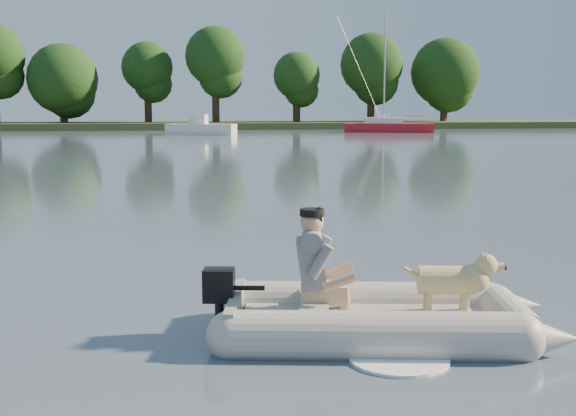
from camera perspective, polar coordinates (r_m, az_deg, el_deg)
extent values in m
plane|color=slate|center=(7.15, 1.56, -8.63)|extent=(160.00, 160.00, 0.00)
cube|color=#47512D|center=(68.74, -8.92, 6.44)|extent=(160.00, 12.00, 0.70)
cylinder|color=#332316|center=(68.57, -17.29, 7.20)|extent=(0.70, 0.70, 2.94)
sphere|color=#23501A|center=(68.61, -17.40, 9.72)|extent=(6.27, 6.27, 6.27)
cylinder|color=#332316|center=(68.67, -10.99, 7.72)|extent=(0.70, 0.70, 3.67)
sphere|color=#23501A|center=(68.76, -11.07, 10.86)|extent=(4.69, 4.69, 4.69)
cylinder|color=#332316|center=(67.05, -5.73, 8.08)|extent=(0.70, 0.70, 4.29)
sphere|color=#23501A|center=(67.20, -5.78, 11.85)|extent=(5.43, 5.43, 5.43)
cylinder|color=#332316|center=(68.32, 0.68, 7.67)|extent=(0.70, 0.70, 3.21)
sphere|color=#23501A|center=(68.38, 0.69, 10.43)|extent=(4.41, 4.41, 4.41)
cylinder|color=#332316|center=(70.66, 6.56, 7.92)|extent=(0.70, 0.70, 3.94)
sphere|color=#23501A|center=(70.77, 6.61, 11.20)|extent=(6.03, 6.03, 6.03)
cylinder|color=#332316|center=(73.43, 12.22, 7.63)|extent=(0.70, 0.70, 3.52)
sphere|color=#23501A|center=(73.50, 12.30, 10.45)|extent=(6.68, 6.68, 6.68)
cube|color=#AE131C|center=(58.41, 7.98, 6.21)|extent=(7.26, 4.25, 0.87)
cube|color=white|center=(58.40, 7.57, 6.86)|extent=(3.39, 2.48, 0.52)
cylinder|color=#A5A5AA|center=(58.47, 7.64, 10.91)|extent=(0.14, 0.14, 8.70)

